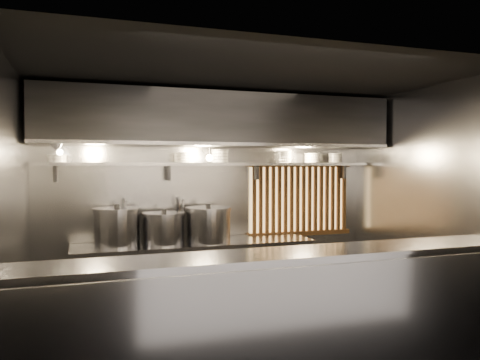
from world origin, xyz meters
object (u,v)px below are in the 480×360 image
heat_lamp (57,147)px  stock_pot_right (164,228)px  stock_pot_mid (117,227)px  pendant_bulb (210,158)px  stock_pot_left (208,224)px

heat_lamp → stock_pot_right: 1.56m
heat_lamp → stock_pot_mid: bearing=25.8°
pendant_bulb → stock_pot_right: pendant_bulb is taller
stock_pot_left → stock_pot_mid: bearing=176.1°
stock_pot_left → stock_pot_right: size_ratio=0.99×
stock_pot_right → heat_lamp: bearing=-168.4°
pendant_bulb → stock_pot_mid: (-1.16, -0.04, -0.83)m
stock_pot_right → stock_pot_left: bearing=-1.2°
heat_lamp → stock_pot_right: (1.19, 0.25, -0.97)m
heat_lamp → stock_pot_right: heat_lamp is taller
heat_lamp → stock_pot_mid: 1.18m
pendant_bulb → stock_pot_left: size_ratio=0.29×
pendant_bulb → stock_pot_right: size_ratio=0.28×
pendant_bulb → stock_pot_right: 1.06m
heat_lamp → stock_pot_left: heat_lamp is taller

